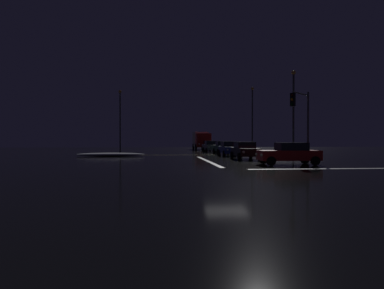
{
  "coord_description": "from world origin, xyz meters",
  "views": [
    {
      "loc": [
        -3.95,
        -20.96,
        1.8
      ],
      "look_at": [
        -0.96,
        11.95,
        1.32
      ],
      "focal_mm": 33.53,
      "sensor_mm": 36.0,
      "label": 1
    }
  ],
  "objects_px": {
    "sedan_white": "(209,146)",
    "streetlamp_right_far": "(252,115)",
    "box_truck": "(201,140)",
    "sedan_black": "(245,150)",
    "sedan_green": "(223,147)",
    "sedan_blue": "(230,148)",
    "sedan_gray": "(211,146)",
    "traffic_signal_ne": "(302,113)",
    "streetlamp_right_near": "(293,107)",
    "streetlamp_left_far": "(120,116)",
    "sedan_red_crossing": "(289,153)"
  },
  "relations": [
    {
      "from": "sedan_white",
      "to": "streetlamp_right_far",
      "type": "height_order",
      "value": "streetlamp_right_far"
    },
    {
      "from": "sedan_white",
      "to": "box_truck",
      "type": "xyz_separation_m",
      "value": [
        -0.47,
        6.58,
        0.91
      ]
    },
    {
      "from": "sedan_black",
      "to": "sedan_green",
      "type": "xyz_separation_m",
      "value": [
        0.15,
        12.04,
        0.0
      ]
    },
    {
      "from": "sedan_blue",
      "to": "sedan_white",
      "type": "distance_m",
      "value": 17.99
    },
    {
      "from": "sedan_gray",
      "to": "traffic_signal_ne",
      "type": "distance_m",
      "value": 22.43
    },
    {
      "from": "sedan_blue",
      "to": "streetlamp_right_far",
      "type": "distance_m",
      "value": 14.68
    },
    {
      "from": "sedan_blue",
      "to": "streetlamp_right_near",
      "type": "relative_size",
      "value": 0.5
    },
    {
      "from": "sedan_green",
      "to": "sedan_white",
      "type": "height_order",
      "value": "same"
    },
    {
      "from": "sedan_blue",
      "to": "streetlamp_right_far",
      "type": "xyz_separation_m",
      "value": [
        5.83,
        12.67,
        4.58
      ]
    },
    {
      "from": "sedan_green",
      "to": "sedan_white",
      "type": "xyz_separation_m",
      "value": [
        -0.03,
        12.48,
        0.0
      ]
    },
    {
      "from": "sedan_white",
      "to": "traffic_signal_ne",
      "type": "distance_m",
      "value": 27.95
    },
    {
      "from": "sedan_blue",
      "to": "streetlamp_left_far",
      "type": "relative_size",
      "value": 0.5
    },
    {
      "from": "sedan_green",
      "to": "sedan_gray",
      "type": "xyz_separation_m",
      "value": [
        -0.48,
        6.76,
        0.0
      ]
    },
    {
      "from": "sedan_blue",
      "to": "traffic_signal_ne",
      "type": "height_order",
      "value": "traffic_signal_ne"
    },
    {
      "from": "sedan_black",
      "to": "streetlamp_right_far",
      "type": "height_order",
      "value": "streetlamp_right_far"
    },
    {
      "from": "streetlamp_right_near",
      "to": "streetlamp_right_far",
      "type": "height_order",
      "value": "streetlamp_right_far"
    },
    {
      "from": "sedan_blue",
      "to": "box_truck",
      "type": "distance_m",
      "value": 24.58
    },
    {
      "from": "sedan_black",
      "to": "box_truck",
      "type": "relative_size",
      "value": 0.52
    },
    {
      "from": "sedan_black",
      "to": "streetlamp_left_far",
      "type": "distance_m",
      "value": 23.68
    },
    {
      "from": "streetlamp_left_far",
      "to": "streetlamp_right_far",
      "type": "xyz_separation_m",
      "value": [
        18.9,
        0.0,
        0.34
      ]
    },
    {
      "from": "sedan_red_crossing",
      "to": "streetlamp_right_far",
      "type": "bearing_deg",
      "value": 80.78
    },
    {
      "from": "box_truck",
      "to": "streetlamp_right_far",
      "type": "bearing_deg",
      "value": -62.98
    },
    {
      "from": "sedan_white",
      "to": "traffic_signal_ne",
      "type": "xyz_separation_m",
      "value": [
        3.92,
        -27.49,
        3.2
      ]
    },
    {
      "from": "sedan_white",
      "to": "sedan_gray",
      "type": "bearing_deg",
      "value": -94.52
    },
    {
      "from": "traffic_signal_ne",
      "to": "sedan_gray",
      "type": "bearing_deg",
      "value": 101.37
    },
    {
      "from": "sedan_black",
      "to": "sedan_blue",
      "type": "bearing_deg",
      "value": 90.96
    },
    {
      "from": "traffic_signal_ne",
      "to": "box_truck",
      "type": "bearing_deg",
      "value": 97.35
    },
    {
      "from": "streetlamp_left_far",
      "to": "sedan_red_crossing",
      "type": "bearing_deg",
      "value": -61.0
    },
    {
      "from": "sedan_blue",
      "to": "traffic_signal_ne",
      "type": "relative_size",
      "value": 0.74
    },
    {
      "from": "sedan_blue",
      "to": "sedan_red_crossing",
      "type": "height_order",
      "value": "same"
    },
    {
      "from": "sedan_red_crossing",
      "to": "streetlamp_right_near",
      "type": "relative_size",
      "value": 0.5
    },
    {
      "from": "sedan_green",
      "to": "streetlamp_right_near",
      "type": "height_order",
      "value": "streetlamp_right_near"
    },
    {
      "from": "sedan_gray",
      "to": "streetlamp_right_far",
      "type": "distance_m",
      "value": 7.59
    },
    {
      "from": "sedan_black",
      "to": "sedan_white",
      "type": "distance_m",
      "value": 24.52
    },
    {
      "from": "streetlamp_right_far",
      "to": "sedan_black",
      "type": "bearing_deg",
      "value": -106.57
    },
    {
      "from": "box_truck",
      "to": "sedan_green",
      "type": "bearing_deg",
      "value": -88.49
    },
    {
      "from": "sedan_green",
      "to": "streetlamp_right_near",
      "type": "xyz_separation_m",
      "value": [
        5.56,
        -8.83,
        4.24
      ]
    },
    {
      "from": "traffic_signal_ne",
      "to": "sedan_red_crossing",
      "type": "bearing_deg",
      "value": -121.85
    },
    {
      "from": "sedan_black",
      "to": "sedan_green",
      "type": "height_order",
      "value": "same"
    },
    {
      "from": "streetlamp_right_far",
      "to": "sedan_green",
      "type": "bearing_deg",
      "value": -127.82
    },
    {
      "from": "sedan_gray",
      "to": "sedan_white",
      "type": "xyz_separation_m",
      "value": [
        0.45,
        5.72,
        0.0
      ]
    },
    {
      "from": "traffic_signal_ne",
      "to": "streetlamp_right_near",
      "type": "height_order",
      "value": "streetlamp_right_near"
    },
    {
      "from": "streetlamp_left_far",
      "to": "streetlamp_right_far",
      "type": "height_order",
      "value": "streetlamp_right_far"
    },
    {
      "from": "traffic_signal_ne",
      "to": "streetlamp_left_far",
      "type": "xyz_separation_m",
      "value": [
        -17.23,
        22.17,
        1.03
      ]
    },
    {
      "from": "traffic_signal_ne",
      "to": "streetlamp_right_near",
      "type": "xyz_separation_m",
      "value": [
        1.67,
        6.17,
        1.04
      ]
    },
    {
      "from": "sedan_gray",
      "to": "sedan_white",
      "type": "distance_m",
      "value": 5.74
    },
    {
      "from": "sedan_black",
      "to": "streetlamp_right_near",
      "type": "xyz_separation_m",
      "value": [
        5.72,
        3.21,
        4.24
      ]
    },
    {
      "from": "streetlamp_right_near",
      "to": "streetlamp_right_far",
      "type": "distance_m",
      "value": 16.0
    },
    {
      "from": "sedan_black",
      "to": "streetlamp_right_far",
      "type": "distance_m",
      "value": 20.56
    },
    {
      "from": "sedan_black",
      "to": "sedan_red_crossing",
      "type": "height_order",
      "value": "same"
    }
  ]
}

